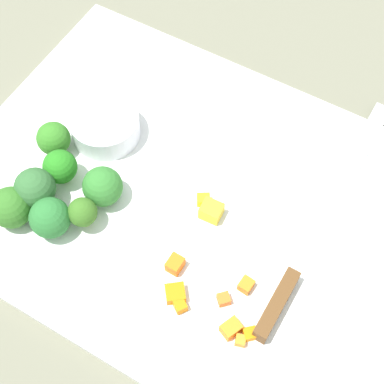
% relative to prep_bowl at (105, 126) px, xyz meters
% --- Properties ---
extents(ground_plane, '(4.00, 4.00, 0.00)m').
position_rel_prep_bowl_xyz_m(ground_plane, '(0.13, -0.02, -0.03)').
color(ground_plane, '#6E6D59').
extents(cutting_board, '(0.52, 0.39, 0.01)m').
position_rel_prep_bowl_xyz_m(cutting_board, '(0.13, -0.02, -0.02)').
color(cutting_board, white).
rests_on(cutting_board, ground_plane).
extents(prep_bowl, '(0.08, 0.08, 0.03)m').
position_rel_prep_bowl_xyz_m(prep_bowl, '(0.00, 0.00, 0.00)').
color(prep_bowl, white).
rests_on(prep_bowl, cutting_board).
extents(chef_knife, '(0.02, 0.33, 0.02)m').
position_rel_prep_bowl_xyz_m(chef_knife, '(0.26, -0.03, -0.01)').
color(chef_knife, silver).
rests_on(chef_knife, cutting_board).
extents(carrot_dice_0, '(0.02, 0.02, 0.01)m').
position_rel_prep_bowl_xyz_m(carrot_dice_0, '(0.21, -0.11, -0.01)').
color(carrot_dice_0, orange).
rests_on(carrot_dice_0, cutting_board).
extents(carrot_dice_1, '(0.03, 0.03, 0.01)m').
position_rel_prep_bowl_xyz_m(carrot_dice_1, '(0.17, -0.13, -0.01)').
color(carrot_dice_1, orange).
rests_on(carrot_dice_1, cutting_board).
extents(carrot_dice_2, '(0.02, 0.02, 0.01)m').
position_rel_prep_bowl_xyz_m(carrot_dice_2, '(0.25, -0.13, -0.01)').
color(carrot_dice_2, orange).
rests_on(carrot_dice_2, cutting_board).
extents(carrot_dice_3, '(0.02, 0.02, 0.01)m').
position_rel_prep_bowl_xyz_m(carrot_dice_3, '(0.18, -0.14, -0.01)').
color(carrot_dice_3, orange).
rests_on(carrot_dice_3, cutting_board).
extents(carrot_dice_4, '(0.01, 0.02, 0.02)m').
position_rel_prep_bowl_xyz_m(carrot_dice_4, '(0.15, -0.10, -0.01)').
color(carrot_dice_4, orange).
rests_on(carrot_dice_4, cutting_board).
extents(carrot_dice_5, '(0.01, 0.02, 0.01)m').
position_rel_prep_bowl_xyz_m(carrot_dice_5, '(0.22, -0.09, -0.01)').
color(carrot_dice_5, orange).
rests_on(carrot_dice_5, cutting_board).
extents(carrot_dice_6, '(0.02, 0.02, 0.01)m').
position_rel_prep_bowl_xyz_m(carrot_dice_6, '(0.23, -0.13, -0.01)').
color(carrot_dice_6, orange).
rests_on(carrot_dice_6, cutting_board).
extents(carrot_dice_7, '(0.01, 0.01, 0.01)m').
position_rel_prep_bowl_xyz_m(carrot_dice_7, '(0.24, -0.14, -0.01)').
color(carrot_dice_7, orange).
rests_on(carrot_dice_7, cutting_board).
extents(pepper_dice_0, '(0.02, 0.02, 0.01)m').
position_rel_prep_bowl_xyz_m(pepper_dice_0, '(0.14, -0.02, -0.01)').
color(pepper_dice_0, yellow).
rests_on(pepper_dice_0, cutting_board).
extents(pepper_dice_1, '(0.02, 0.02, 0.02)m').
position_rel_prep_bowl_xyz_m(pepper_dice_1, '(0.16, -0.03, -0.01)').
color(pepper_dice_1, yellow).
rests_on(pepper_dice_1, cutting_board).
extents(broccoli_floret_0, '(0.04, 0.04, 0.04)m').
position_rel_prep_bowl_xyz_m(broccoli_floret_0, '(-0.01, -0.07, 0.01)').
color(broccoli_floret_0, '#8EB45F').
rests_on(broccoli_floret_0, cutting_board).
extents(broccoli_floret_1, '(0.04, 0.04, 0.04)m').
position_rel_prep_bowl_xyz_m(broccoli_floret_1, '(-0.04, -0.05, 0.01)').
color(broccoli_floret_1, '#80B66C').
rests_on(broccoli_floret_1, cutting_board).
extents(broccoli_floret_2, '(0.04, 0.04, 0.04)m').
position_rel_prep_bowl_xyz_m(broccoli_floret_2, '(-0.02, -0.14, 0.01)').
color(broccoli_floret_2, '#83C26D').
rests_on(broccoli_floret_2, cutting_board).
extents(broccoli_floret_3, '(0.04, 0.04, 0.05)m').
position_rel_prep_bowl_xyz_m(broccoli_floret_3, '(-0.01, -0.11, 0.01)').
color(broccoli_floret_3, '#97C15A').
rests_on(broccoli_floret_3, cutting_board).
extents(broccoli_floret_4, '(0.04, 0.04, 0.04)m').
position_rel_prep_bowl_xyz_m(broccoli_floret_4, '(0.05, -0.07, 0.01)').
color(broccoli_floret_4, '#95AB6D').
rests_on(broccoli_floret_4, cutting_board).
extents(broccoli_floret_5, '(0.03, 0.03, 0.04)m').
position_rel_prep_bowl_xyz_m(broccoli_floret_5, '(0.05, -0.11, 0.01)').
color(broccoli_floret_5, '#97B657').
rests_on(broccoli_floret_5, cutting_board).
extents(broccoli_floret_6, '(0.04, 0.04, 0.04)m').
position_rel_prep_bowl_xyz_m(broccoli_floret_6, '(0.02, -0.13, 0.01)').
color(broccoli_floret_6, '#8ABB55').
rests_on(broccoli_floret_6, cutting_board).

